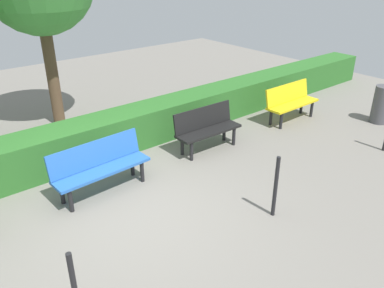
{
  "coord_description": "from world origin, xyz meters",
  "views": [
    {
      "loc": [
        2.42,
        4.4,
        3.58
      ],
      "look_at": [
        -1.54,
        -0.43,
        0.55
      ],
      "focal_mm": 36.38,
      "sensor_mm": 36.0,
      "label": 1
    }
  ],
  "objects": [
    {
      "name": "bench_black",
      "position": [
        -2.36,
        -0.96,
        0.48
      ],
      "size": [
        1.43,
        0.49,
        0.86
      ],
      "rotation": [
        0.0,
        0.0,
        -0.03
      ],
      "color": "black",
      "rests_on": "ground_plane"
    },
    {
      "name": "hedge_row",
      "position": [
        -1.16,
        -2.09,
        0.38
      ],
      "size": [
        16.15,
        0.77,
        0.76
      ],
      "primitive_type": "cube",
      "color": "#2D6B28",
      "rests_on": "ground_plane"
    },
    {
      "name": "ground_plane",
      "position": [
        0.0,
        0.0,
        0.0
      ],
      "size": [
        20.15,
        20.15,
        0.0
      ],
      "primitive_type": "plane",
      "color": "gray"
    },
    {
      "name": "railing_post_mid",
      "position": [
        -1.64,
        1.4,
        0.5
      ],
      "size": [
        0.06,
        0.06,
        1.0
      ],
      "primitive_type": "cylinder",
      "color": "black",
      "rests_on": "ground_plane"
    },
    {
      "name": "bench_blue",
      "position": [
        0.04,
        -0.89,
        0.48
      ],
      "size": [
        1.66,
        0.53,
        0.86
      ],
      "rotation": [
        0.0,
        0.0,
        0.05
      ],
      "color": "blue",
      "rests_on": "ground_plane"
    },
    {
      "name": "trash_bin",
      "position": [
        -6.46,
        0.58,
        0.44
      ],
      "size": [
        0.41,
        0.41,
        0.88
      ],
      "primitive_type": "cylinder",
      "color": "#4C4C51",
      "rests_on": "ground_plane"
    },
    {
      "name": "bench_yellow",
      "position": [
        -4.93,
        -0.87,
        0.48
      ],
      "size": [
        1.48,
        0.47,
        0.86
      ],
      "rotation": [
        0.0,
        0.0,
        0.0
      ],
      "color": "yellow",
      "rests_on": "ground_plane"
    }
  ]
}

